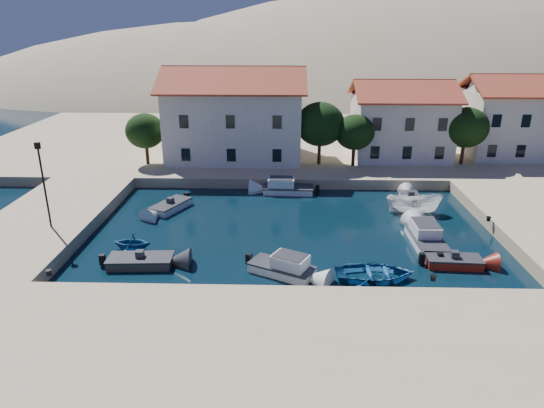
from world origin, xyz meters
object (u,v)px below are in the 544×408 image
at_px(building_right, 509,115).
at_px(cabin_cruiser_south, 282,267).
at_px(lamppost, 43,177).
at_px(building_mid, 401,118).
at_px(building_left, 235,112).
at_px(boat_east, 413,213).
at_px(rowboat_south, 375,278).
at_px(cabin_cruiser_east, 427,239).

relative_size(building_right, cabin_cruiser_south, 2.11).
distance_m(lamppost, cabin_cruiser_south, 18.00).
xyz_separation_m(building_mid, lamppost, (-29.50, -21.00, -0.47)).
relative_size(building_left, boat_east, 3.22).
bearing_deg(rowboat_south, cabin_cruiser_south, 83.47).
relative_size(rowboat_south, boat_east, 1.06).
bearing_deg(building_left, building_mid, 3.18).
bearing_deg(building_right, cabin_cruiser_east, -122.92).
distance_m(building_left, building_right, 30.07).
distance_m(building_left, rowboat_south, 28.21).
bearing_deg(building_right, building_left, -176.19).
xyz_separation_m(building_mid, cabin_cruiser_east, (-2.39, -21.23, -4.75)).
bearing_deg(building_mid, cabin_cruiser_south, -116.18).
bearing_deg(lamppost, building_right, 27.93).
bearing_deg(building_right, building_mid, -175.24).
bearing_deg(cabin_cruiser_east, boat_east, -6.13).
distance_m(building_left, building_mid, 18.04).
relative_size(building_left, lamppost, 2.36).
distance_m(rowboat_south, cabin_cruiser_east, 6.78).
distance_m(cabin_cruiser_south, cabin_cruiser_east, 11.26).
xyz_separation_m(building_left, cabin_cruiser_east, (15.61, -20.23, -5.46)).
height_order(cabin_cruiser_east, boat_east, cabin_cruiser_east).
distance_m(building_mid, lamppost, 36.21).
bearing_deg(rowboat_south, cabin_cruiser_east, -44.12).
bearing_deg(building_mid, cabin_cruiser_east, -96.43).
distance_m(building_left, cabin_cruiser_south, 25.95).
distance_m(lamppost, boat_east, 28.78).
distance_m(building_left, boat_east, 22.15).
height_order(building_left, rowboat_south, building_left).
xyz_separation_m(lamppost, cabin_cruiser_east, (27.11, -0.23, -4.28)).
bearing_deg(building_left, cabin_cruiser_east, -52.35).
bearing_deg(boat_east, lamppost, 105.39).
xyz_separation_m(building_right, cabin_cruiser_south, (-24.68, -26.80, -5.00)).
bearing_deg(cabin_cruiser_east, rowboat_south, 137.27).
distance_m(building_left, lamppost, 23.10).
bearing_deg(cabin_cruiser_south, boat_east, 72.76).
height_order(building_left, building_right, building_left).
distance_m(building_right, boat_east, 21.72).
height_order(building_mid, boat_east, building_mid).
bearing_deg(building_left, rowboat_south, -66.32).
distance_m(cabin_cruiser_south, boat_east, 15.44).
relative_size(building_mid, cabin_cruiser_east, 2.08).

